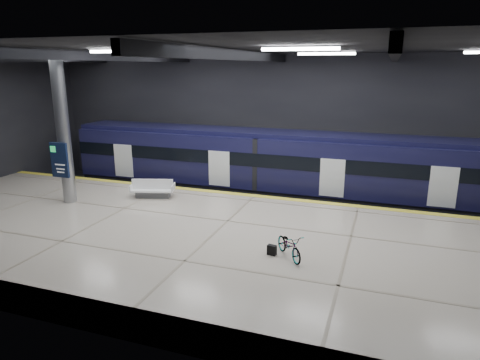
% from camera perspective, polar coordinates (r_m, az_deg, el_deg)
% --- Properties ---
extents(ground, '(30.00, 30.00, 0.00)m').
position_cam_1_polar(ground, '(19.14, -0.56, -7.56)').
color(ground, black).
rests_on(ground, ground).
extents(room_shell, '(30.10, 16.10, 8.05)m').
position_cam_1_polar(room_shell, '(17.76, -0.60, 9.75)').
color(room_shell, black).
rests_on(room_shell, ground).
extents(platform, '(30.00, 11.00, 1.10)m').
position_cam_1_polar(platform, '(16.78, -3.49, -8.90)').
color(platform, '#B5A899').
rests_on(platform, ground).
extents(safety_strip, '(30.00, 0.40, 0.01)m').
position_cam_1_polar(safety_strip, '(21.22, 1.96, -2.11)').
color(safety_strip, yellow).
rests_on(safety_strip, platform).
extents(rails, '(30.00, 1.52, 0.16)m').
position_cam_1_polar(rails, '(24.05, 3.90, -2.62)').
color(rails, gray).
rests_on(rails, ground).
extents(train, '(29.40, 2.84, 3.79)m').
position_cam_1_polar(train, '(23.03, 9.67, 1.51)').
color(train, black).
rests_on(train, ground).
extents(bench, '(2.24, 1.43, 0.92)m').
position_cam_1_polar(bench, '(21.33, -11.55, -1.43)').
color(bench, '#595B60').
rests_on(bench, platform).
extents(bicycle, '(1.49, 1.64, 0.87)m').
position_cam_1_polar(bicycle, '(14.54, 6.60, -8.65)').
color(bicycle, '#99999E').
rests_on(bicycle, platform).
extents(pannier_bag, '(0.32, 0.23, 0.35)m').
position_cam_1_polar(pannier_bag, '(14.77, 4.27, -9.29)').
color(pannier_bag, black).
rests_on(pannier_bag, platform).
extents(info_column, '(0.90, 0.78, 6.90)m').
position_cam_1_polar(info_column, '(21.16, -22.56, 6.03)').
color(info_column, '#9EA0A5').
rests_on(info_column, platform).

